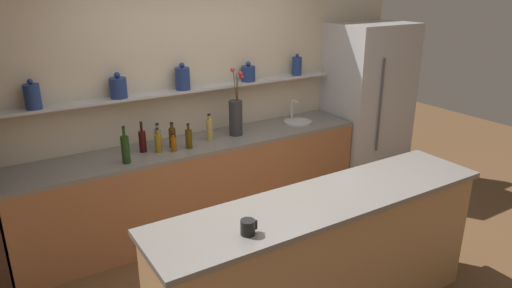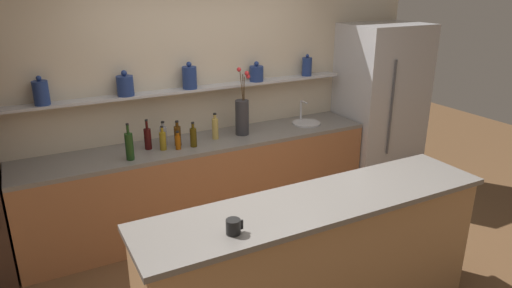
% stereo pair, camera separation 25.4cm
% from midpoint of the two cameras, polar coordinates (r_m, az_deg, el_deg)
% --- Properties ---
extents(ground_plane, '(12.00, 12.00, 0.00)m').
position_cam_midpoint_polar(ground_plane, '(4.11, 1.17, -16.65)').
color(ground_plane, brown).
extents(back_wall_unit, '(5.20, 0.28, 2.60)m').
position_cam_midpoint_polar(back_wall_unit, '(4.86, -9.17, 5.97)').
color(back_wall_unit, beige).
rests_on(back_wall_unit, ground_plane).
extents(back_counter_unit, '(3.59, 0.62, 0.92)m').
position_cam_midpoint_polar(back_counter_unit, '(4.77, -8.61, -5.04)').
color(back_counter_unit, '#99603D').
rests_on(back_counter_unit, ground_plane).
extents(island_counter, '(2.61, 0.61, 1.02)m').
position_cam_midpoint_polar(island_counter, '(3.46, 6.27, -14.24)').
color(island_counter, tan).
rests_on(island_counter, ground_plane).
extents(refrigerator, '(0.94, 0.73, 1.98)m').
position_cam_midpoint_polar(refrigerator, '(5.78, 12.52, 4.74)').
color(refrigerator, '#B7B7BC').
rests_on(refrigerator, ground_plane).
extents(flower_vase, '(0.15, 0.14, 0.71)m').
position_cam_midpoint_polar(flower_vase, '(4.73, -4.09, 3.47)').
color(flower_vase, '#2D2D33').
rests_on(flower_vase, back_counter_unit).
extents(sink_fixture, '(0.31, 0.31, 0.25)m').
position_cam_midpoint_polar(sink_fixture, '(5.18, 3.79, 2.89)').
color(sink_fixture, '#B7B7BC').
rests_on(sink_fixture, back_counter_unit).
extents(bottle_wine_0, '(0.07, 0.07, 0.29)m').
position_cam_midpoint_polar(bottle_wine_0, '(4.42, -15.61, 0.37)').
color(bottle_wine_0, '#380C0C').
rests_on(bottle_wine_0, back_counter_unit).
extents(bottle_spirit_1, '(0.07, 0.07, 0.25)m').
position_cam_midpoint_polar(bottle_spirit_1, '(4.47, -12.01, 0.84)').
color(bottle_spirit_1, '#4C2D0C').
rests_on(bottle_spirit_1, back_counter_unit).
extents(bottle_spirit_2, '(0.06, 0.06, 0.27)m').
position_cam_midpoint_polar(bottle_spirit_2, '(4.62, -7.41, 1.86)').
color(bottle_spirit_2, tan).
rests_on(bottle_spirit_2, back_counter_unit).
extents(bottle_wine_3, '(0.07, 0.07, 0.34)m').
position_cam_midpoint_polar(bottle_wine_3, '(4.19, -17.69, -0.63)').
color(bottle_wine_3, '#193814').
rests_on(bottle_wine_3, back_counter_unit).
extents(bottle_sauce_4, '(0.05, 0.05, 0.18)m').
position_cam_midpoint_polar(bottle_sauce_4, '(4.38, -11.91, 0.04)').
color(bottle_sauce_4, '#9E4C0A').
rests_on(bottle_sauce_4, back_counter_unit).
extents(bottle_oil_5, '(0.06, 0.06, 0.24)m').
position_cam_midpoint_polar(bottle_oil_5, '(4.38, -13.77, 0.15)').
color(bottle_oil_5, olive).
rests_on(bottle_oil_5, back_counter_unit).
extents(bottle_oil_6, '(0.06, 0.06, 0.25)m').
position_cam_midpoint_polar(bottle_oil_6, '(4.42, -10.04, 0.68)').
color(bottle_oil_6, '#47380A').
rests_on(bottle_oil_6, back_counter_unit).
extents(bottle_spirit_7, '(0.07, 0.07, 0.24)m').
position_cam_midpoint_polar(bottle_spirit_7, '(4.51, -13.74, 0.77)').
color(bottle_spirit_7, gray).
rests_on(bottle_spirit_7, back_counter_unit).
extents(coffee_mug, '(0.11, 0.09, 0.09)m').
position_cam_midpoint_polar(coffee_mug, '(2.74, -3.72, -10.38)').
color(coffee_mug, black).
rests_on(coffee_mug, island_counter).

